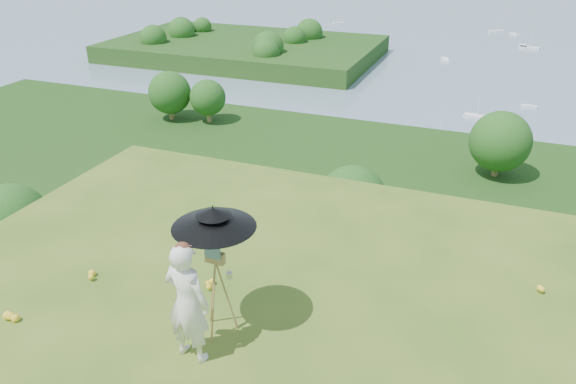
% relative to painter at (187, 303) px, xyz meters
% --- Properties ---
extents(forest_slope, '(140.00, 56.00, 22.00)m').
position_rel_painter_xyz_m(forest_slope, '(1.52, 34.34, -29.90)').
color(forest_slope, '#123A0F').
rests_on(forest_slope, bay_water).
extents(shoreline_tier, '(170.00, 28.00, 8.00)m').
position_rel_painter_xyz_m(shoreline_tier, '(1.52, 74.34, -36.90)').
color(shoreline_tier, gray).
rests_on(shoreline_tier, bay_water).
extents(bay_water, '(700.00, 700.00, 0.00)m').
position_rel_painter_xyz_m(bay_water, '(1.52, 239.34, -34.90)').
color(bay_water, slate).
rests_on(bay_water, ground).
extents(peninsula, '(90.00, 60.00, 12.00)m').
position_rel_painter_xyz_m(peninsula, '(-73.48, 154.34, -29.90)').
color(peninsula, '#123A0F').
rests_on(peninsula, bay_water).
extents(slope_trees, '(110.00, 50.00, 6.00)m').
position_rel_painter_xyz_m(slope_trees, '(1.52, 34.34, -15.90)').
color(slope_trees, '#1C5018').
rests_on(slope_trees, forest_slope).
extents(harbor_town, '(110.00, 22.00, 5.00)m').
position_rel_painter_xyz_m(harbor_town, '(1.52, 74.34, -30.40)').
color(harbor_town, silver).
rests_on(harbor_town, shoreline_tier).
extents(moored_boats, '(140.00, 140.00, 0.70)m').
position_rel_painter_xyz_m(moored_boats, '(-10.98, 160.34, -34.55)').
color(moored_boats, white).
rests_on(moored_boats, bay_water).
extents(painter, '(0.70, 0.50, 1.79)m').
position_rel_painter_xyz_m(painter, '(0.00, 0.00, 0.00)').
color(painter, silver).
rests_on(painter, ground).
extents(field_easel, '(0.57, 0.57, 1.46)m').
position_rel_painter_xyz_m(field_easel, '(0.11, 0.60, -0.17)').
color(field_easel, olive).
rests_on(field_easel, ground).
extents(sun_umbrella, '(1.24, 1.24, 0.84)m').
position_rel_painter_xyz_m(sun_umbrella, '(0.11, 0.63, 0.73)').
color(sun_umbrella, black).
rests_on(sun_umbrella, field_easel).
extents(painter_cap, '(0.25, 0.29, 0.10)m').
position_rel_painter_xyz_m(painter_cap, '(0.00, 0.00, 0.84)').
color(painter_cap, '#CE7174').
rests_on(painter_cap, painter).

